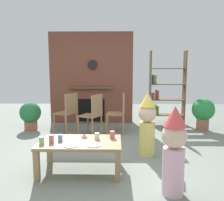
{
  "coord_description": "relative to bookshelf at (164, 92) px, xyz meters",
  "views": [
    {
      "loc": [
        0.22,
        -3.56,
        1.42
      ],
      "look_at": [
        0.15,
        0.4,
        0.89
      ],
      "focal_mm": 36.89,
      "sensor_mm": 36.0,
      "label": 1
    }
  ],
  "objects": [
    {
      "name": "paper_cup_near_left",
      "position": [
        -2.23,
        -3.02,
        -0.37
      ],
      "size": [
        0.07,
        0.07,
        0.1
      ],
      "primitive_type": "cylinder",
      "color": "#8CD18C",
      "rests_on": "coffee_table"
    },
    {
      "name": "dining_chair_right",
      "position": [
        -1.16,
        -0.87,
        -0.34
      ],
      "size": [
        0.42,
        0.42,
        0.9
      ],
      "rotation": [
        0.0,
        0.0,
        3.08
      ],
      "color": "#9E7A51",
      "rests_on": "ground_plane"
    },
    {
      "name": "potted_plant_tall",
      "position": [
        0.81,
        -0.61,
        -0.41
      ],
      "size": [
        0.52,
        0.52,
        0.76
      ],
      "color": "#9E5B42",
      "rests_on": "ground_plane"
    },
    {
      "name": "dining_chair_left",
      "position": [
        -2.32,
        -0.86,
        -0.34
      ],
      "size": [
        0.55,
        0.55,
        0.9
      ],
      "rotation": [
        0.0,
        0.0,
        2.62
      ],
      "color": "#9E7A51",
      "rests_on": "ground_plane"
    },
    {
      "name": "paper_cup_far_right",
      "position": [
        -1.51,
        -2.78,
        -0.37
      ],
      "size": [
        0.07,
        0.07,
        0.09
      ],
      "primitive_type": "cylinder",
      "color": "silver",
      "rests_on": "coffee_table"
    },
    {
      "name": "potted_plant_short",
      "position": [
        -3.28,
        -0.61,
        -0.48
      ],
      "size": [
        0.5,
        0.5,
        0.66
      ],
      "color": "#9E5B42",
      "rests_on": "ground_plane"
    },
    {
      "name": "bookshelf",
      "position": [
        0.0,
        0.0,
        0.0
      ],
      "size": [
        0.9,
        0.28,
        1.9
      ],
      "color": "brown",
      "rests_on": "ground_plane"
    },
    {
      "name": "ground_plane",
      "position": [
        -1.46,
        -2.4,
        -0.85
      ],
      "size": [
        12.0,
        12.0,
        0.0
      ],
      "primitive_type": "plane",
      "color": "gray"
    },
    {
      "name": "paper_plate_rear",
      "position": [
        -1.83,
        -3.09,
        -0.41
      ],
      "size": [
        0.19,
        0.19,
        0.01
      ],
      "primitive_type": "cylinder",
      "color": "white",
      "rests_on": "coffee_table"
    },
    {
      "name": "coffee_table",
      "position": [
        -1.73,
        -2.88,
        -0.48
      ],
      "size": [
        1.13,
        0.67,
        0.44
      ],
      "color": "#9E7A51",
      "rests_on": "ground_plane"
    },
    {
      "name": "paper_cup_far_left",
      "position": [
        -2.01,
        -2.88,
        -0.37
      ],
      "size": [
        0.07,
        0.07,
        0.09
      ],
      "primitive_type": "cylinder",
      "color": "#669EE0",
      "rests_on": "coffee_table"
    },
    {
      "name": "birthday_cake_slice",
      "position": [
        -1.7,
        -2.74,
        -0.38
      ],
      "size": [
        0.1,
        0.1,
        0.07
      ],
      "primitive_type": "cone",
      "color": "pink",
      "rests_on": "coffee_table"
    },
    {
      "name": "paper_cup_near_right",
      "position": [
        -2.11,
        -2.97,
        -0.36
      ],
      "size": [
        0.07,
        0.07,
        0.11
      ],
      "primitive_type": "cylinder",
      "color": "#E5666B",
      "rests_on": "coffee_table"
    },
    {
      "name": "table_fork",
      "position": [
        -1.45,
        -2.9,
        -0.42
      ],
      "size": [
        0.05,
        0.15,
        0.01
      ],
      "primitive_type": "cube",
      "rotation": [
        0.0,
        0.0,
        1.36
      ],
      "color": "silver",
      "rests_on": "coffee_table"
    },
    {
      "name": "child_in_pink",
      "position": [
        -0.72,
        -2.25,
        -0.29
      ],
      "size": [
        0.29,
        0.29,
        1.06
      ],
      "rotation": [
        0.0,
        0.0,
        -2.59
      ],
      "color": "#E0CC66",
      "rests_on": "ground_plane"
    },
    {
      "name": "dining_chair_middle",
      "position": [
        -1.72,
        -1.15,
        -0.34
      ],
      "size": [
        0.54,
        0.54,
        0.9
      ],
      "rotation": [
        0.0,
        0.0,
        2.67
      ],
      "color": "#9E7A51",
      "rests_on": "ground_plane"
    },
    {
      "name": "child_with_cone_hat",
      "position": [
        -0.59,
        -3.47,
        -0.31
      ],
      "size": [
        0.28,
        0.28,
        1.03
      ],
      "rotation": [
        0.0,
        0.0,
        2.67
      ],
      "color": "#EAB2C6",
      "rests_on": "ground_plane"
    },
    {
      "name": "brick_fireplace_feature",
      "position": [
        -1.9,
        0.2,
        0.34
      ],
      "size": [
        2.2,
        0.28,
        2.4
      ],
      "color": "brown",
      "rests_on": "ground_plane"
    },
    {
      "name": "paper_cup_center",
      "position": [
        -1.29,
        -2.73,
        -0.37
      ],
      "size": [
        0.08,
        0.08,
        0.11
      ],
      "primitive_type": "cylinder",
      "color": "#E5666B",
      "rests_on": "coffee_table"
    },
    {
      "name": "paper_plate_front",
      "position": [
        -1.53,
        -3.07,
        -0.41
      ],
      "size": [
        0.19,
        0.19,
        0.01
      ],
      "primitive_type": "cylinder",
      "color": "white",
      "rests_on": "coffee_table"
    }
  ]
}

